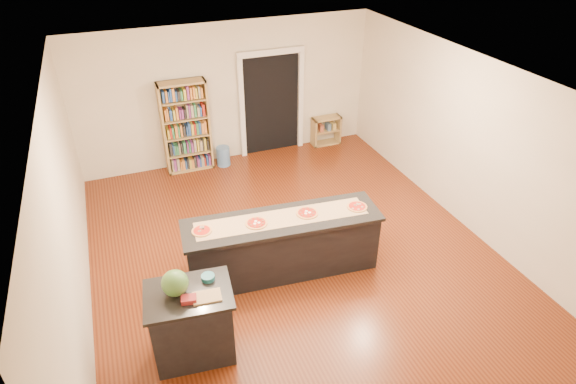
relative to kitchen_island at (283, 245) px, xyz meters
name	(u,v)px	position (x,y,z in m)	size (l,w,h in m)	color
room	(293,175)	(0.29, 0.33, 0.93)	(6.00, 7.00, 2.80)	beige
doorway	(271,98)	(1.19, 3.79, 0.73)	(1.40, 0.09, 2.21)	black
kitchen_island	(283,245)	(0.00, 0.00, 0.00)	(2.81, 0.76, 0.93)	black
side_counter	(192,323)	(-1.53, -1.03, 0.03)	(0.99, 0.72, 0.98)	black
bookshelf	(186,127)	(-0.65, 3.62, 0.45)	(0.92, 0.33, 1.83)	tan
low_shelf	(326,131)	(2.41, 3.64, -0.15)	(0.64, 0.27, 0.64)	tan
waste_bin	(223,156)	(0.02, 3.51, -0.27)	(0.27, 0.27, 0.40)	#4D76AC
kraft_paper	(282,218)	(0.00, 0.02, 0.46)	(2.44, 0.44, 0.00)	tan
watermelon	(175,283)	(-1.65, -0.99, 0.66)	(0.30, 0.30, 0.30)	#144214
cutting_board	(207,297)	(-1.34, -1.18, 0.52)	(0.31, 0.21, 0.02)	tan
package_red	(189,299)	(-1.54, -1.17, 0.54)	(0.17, 0.12, 0.06)	maroon
package_teal	(208,277)	(-1.26, -0.89, 0.54)	(0.16, 0.16, 0.06)	#195966
pizza_a	(202,231)	(-1.12, 0.12, 0.47)	(0.29, 0.29, 0.02)	#B38145
pizza_b	(256,223)	(-0.37, 0.02, 0.47)	(0.30, 0.30, 0.02)	#B38145
pizza_c	(307,213)	(0.38, 0.00, 0.47)	(0.30, 0.30, 0.02)	#B38145
pizza_d	(357,207)	(1.12, -0.12, 0.47)	(0.31, 0.31, 0.02)	#B38145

